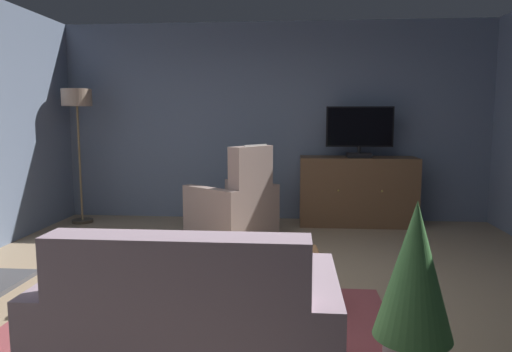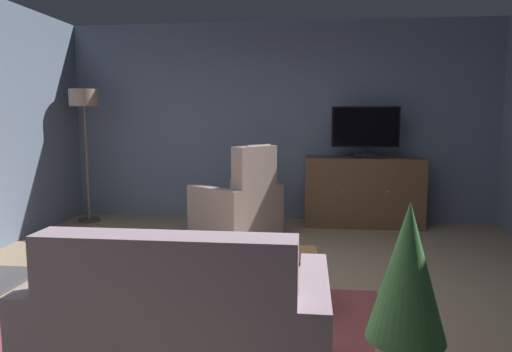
% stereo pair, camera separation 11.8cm
% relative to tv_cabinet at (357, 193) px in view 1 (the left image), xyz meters
% --- Properties ---
extents(ground_plane, '(6.55, 6.73, 0.04)m').
position_rel_tv_cabinet_xyz_m(ground_plane, '(-1.15, -2.76, -0.46)').
color(ground_plane, tan).
extents(wall_back, '(6.55, 0.10, 2.76)m').
position_rel_tv_cabinet_xyz_m(wall_back, '(-1.15, 0.35, 0.94)').
color(wall_back, slate).
rests_on(wall_back, ground_plane).
extents(rug_central, '(2.72, 1.69, 0.01)m').
position_rel_tv_cabinet_xyz_m(rug_central, '(-1.51, -3.32, -0.43)').
color(rug_central, '#9E474C').
rests_on(rug_central, ground_plane).
extents(tv_cabinet, '(1.54, 0.54, 0.92)m').
position_rel_tv_cabinet_xyz_m(tv_cabinet, '(0.00, 0.00, 0.00)').
color(tv_cabinet, '#4A3523').
rests_on(tv_cabinet, ground_plane).
extents(television, '(0.87, 0.20, 0.67)m').
position_rel_tv_cabinet_xyz_m(television, '(0.00, -0.05, 0.84)').
color(television, black).
rests_on(television, tv_cabinet).
extents(coffee_table, '(1.16, 0.53, 0.42)m').
position_rel_tv_cabinet_xyz_m(coffee_table, '(-1.21, -2.84, -0.07)').
color(coffee_table, '#422B19').
rests_on(coffee_table, ground_plane).
extents(tv_remote, '(0.18, 0.09, 0.02)m').
position_rel_tv_cabinet_xyz_m(tv_remote, '(-1.16, -2.77, -0.01)').
color(tv_remote, black).
rests_on(tv_remote, coffee_table).
extents(folded_newspaper, '(0.33, 0.27, 0.01)m').
position_rel_tv_cabinet_xyz_m(folded_newspaper, '(-1.25, -2.85, -0.02)').
color(folded_newspaper, silver).
rests_on(folded_newspaper, coffee_table).
extents(sofa_floral, '(1.51, 0.89, 0.93)m').
position_rel_tv_cabinet_xyz_m(sofa_floral, '(-1.37, -4.03, -0.12)').
color(sofa_floral, '#AD93A3').
rests_on(sofa_floral, ground_plane).
extents(armchair_angled_to_table, '(1.16, 1.16, 1.14)m').
position_rel_tv_cabinet_xyz_m(armchair_angled_to_table, '(-1.56, -0.82, -0.09)').
color(armchair_angled_to_table, '#A3897F').
rests_on(armchair_angled_to_table, ground_plane).
extents(potted_plant_on_hearth_side, '(0.43, 0.43, 1.02)m').
position_rel_tv_cabinet_xyz_m(potted_plant_on_hearth_side, '(-0.20, -3.85, 0.13)').
color(potted_plant_on_hearth_side, beige).
rests_on(potted_plant_on_hearth_side, ground_plane).
extents(cat, '(0.73, 0.23, 0.20)m').
position_rel_tv_cabinet_xyz_m(cat, '(-2.52, -3.15, -0.34)').
color(cat, gray).
rests_on(cat, ground_plane).
extents(floor_lamp, '(0.39, 0.39, 1.83)m').
position_rel_tv_cabinet_xyz_m(floor_lamp, '(-3.77, -0.19, 1.11)').
color(floor_lamp, '#4C4233').
rests_on(floor_lamp, ground_plane).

